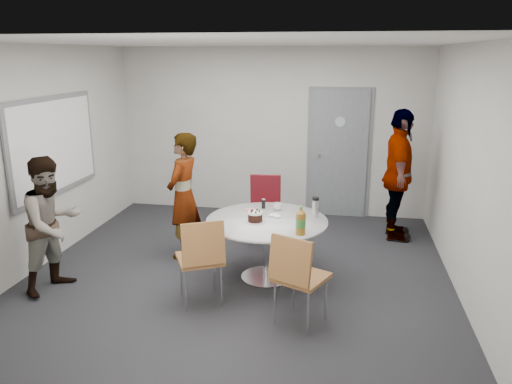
% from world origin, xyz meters
% --- Properties ---
extents(floor, '(5.00, 5.00, 0.00)m').
position_xyz_m(floor, '(0.00, 0.00, 0.00)').
color(floor, black).
rests_on(floor, ground).
extents(ceiling, '(5.00, 5.00, 0.00)m').
position_xyz_m(ceiling, '(0.00, 0.00, 2.70)').
color(ceiling, silver).
rests_on(ceiling, wall_back).
extents(wall_back, '(5.00, 0.00, 5.00)m').
position_xyz_m(wall_back, '(0.00, 2.50, 1.35)').
color(wall_back, '#BCB9B2').
rests_on(wall_back, floor).
extents(wall_left, '(0.00, 5.00, 5.00)m').
position_xyz_m(wall_left, '(-2.50, 0.00, 1.35)').
color(wall_left, '#BCB9B2').
rests_on(wall_left, floor).
extents(wall_right, '(0.00, 5.00, 5.00)m').
position_xyz_m(wall_right, '(2.50, 0.00, 1.35)').
color(wall_right, '#BCB9B2').
rests_on(wall_right, floor).
extents(wall_front, '(5.00, 0.00, 5.00)m').
position_xyz_m(wall_front, '(0.00, -2.50, 1.35)').
color(wall_front, '#BCB9B2').
rests_on(wall_front, floor).
extents(door, '(1.02, 0.17, 2.12)m').
position_xyz_m(door, '(1.10, 2.48, 1.03)').
color(door, slate).
rests_on(door, wall_back).
extents(whiteboard, '(0.04, 1.90, 1.25)m').
position_xyz_m(whiteboard, '(-2.46, 0.20, 1.45)').
color(whiteboard, slate).
rests_on(whiteboard, wall_left).
extents(table, '(1.41, 1.41, 1.04)m').
position_xyz_m(table, '(0.37, -0.14, 0.64)').
color(table, silver).
rests_on(table, floor).
extents(chair_near_left, '(0.63, 0.65, 0.96)m').
position_xyz_m(chair_near_left, '(-0.22, -0.92, 0.59)').
color(chair_near_left, brown).
rests_on(chair_near_left, floor).
extents(chair_near_right, '(0.61, 0.63, 0.95)m').
position_xyz_m(chair_near_right, '(0.79, -1.17, 0.58)').
color(chair_near_right, brown).
rests_on(chair_near_right, floor).
extents(chair_far, '(0.49, 0.53, 0.95)m').
position_xyz_m(chair_far, '(0.12, 1.08, 0.58)').
color(chair_far, maroon).
rests_on(chair_far, floor).
extents(person_main, '(0.47, 0.64, 1.64)m').
position_xyz_m(person_main, '(-0.83, 0.38, 0.82)').
color(person_main, '#A5C6EA').
rests_on(person_main, floor).
extents(person_left, '(0.79, 0.89, 1.53)m').
position_xyz_m(person_left, '(-1.95, -0.81, 0.76)').
color(person_left, white).
rests_on(person_left, floor).
extents(person_right, '(0.47, 1.10, 1.87)m').
position_xyz_m(person_right, '(1.95, 1.53, 0.93)').
color(person_right, black).
rests_on(person_right, floor).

